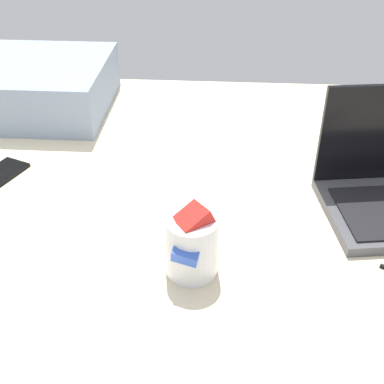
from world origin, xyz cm
name	(u,v)px	position (x,y,z in cm)	size (l,w,h in cm)	color
bed_mattress	(105,250)	(0.00, 0.00, 9.00)	(180.00, 140.00, 18.00)	beige
snack_cup	(192,245)	(19.19, -14.21, 23.81)	(9.00, 10.27, 13.32)	silver
pillow	(12,85)	(-34.22, 48.00, 24.50)	(52.00, 36.00, 13.00)	#8C9EB7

